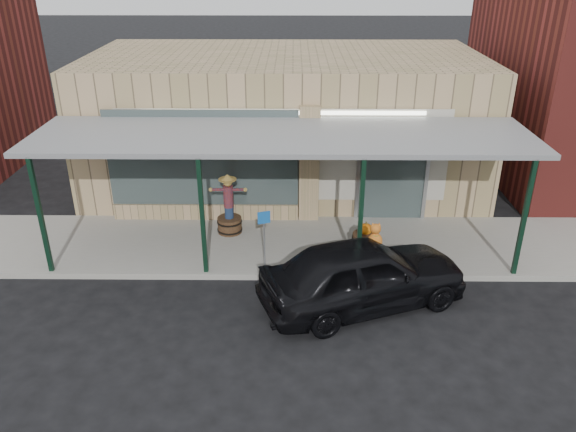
{
  "coord_description": "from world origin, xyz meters",
  "views": [
    {
      "loc": [
        0.27,
        -9.33,
        7.11
      ],
      "look_at": [
        0.15,
        2.6,
        1.4
      ],
      "focal_mm": 35.0,
      "sensor_mm": 36.0,
      "label": 1
    }
  ],
  "objects_px": {
    "barrel_scarecrow": "(229,213)",
    "handicap_sign": "(264,232)",
    "barrel_pumpkin": "(365,239)",
    "parked_sedan": "(364,274)"
  },
  "relations": [
    {
      "from": "barrel_scarecrow",
      "to": "handicap_sign",
      "type": "relative_size",
      "value": 1.15
    },
    {
      "from": "barrel_pumpkin",
      "to": "handicap_sign",
      "type": "bearing_deg",
      "value": -160.51
    },
    {
      "from": "barrel_scarecrow",
      "to": "handicap_sign",
      "type": "height_order",
      "value": "barrel_scarecrow"
    },
    {
      "from": "barrel_pumpkin",
      "to": "parked_sedan",
      "type": "bearing_deg",
      "value": -97.8
    },
    {
      "from": "barrel_scarecrow",
      "to": "barrel_pumpkin",
      "type": "xyz_separation_m",
      "value": [
        3.55,
        -0.92,
        -0.29
      ]
    },
    {
      "from": "barrel_pumpkin",
      "to": "parked_sedan",
      "type": "xyz_separation_m",
      "value": [
        -0.31,
        -2.24,
        0.35
      ]
    },
    {
      "from": "barrel_pumpkin",
      "to": "barrel_scarecrow",
      "type": "bearing_deg",
      "value": 165.47
    },
    {
      "from": "barrel_pumpkin",
      "to": "parked_sedan",
      "type": "relative_size",
      "value": 0.16
    },
    {
      "from": "barrel_pumpkin",
      "to": "handicap_sign",
      "type": "relative_size",
      "value": 0.55
    },
    {
      "from": "barrel_pumpkin",
      "to": "parked_sedan",
      "type": "distance_m",
      "value": 2.29
    }
  ]
}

